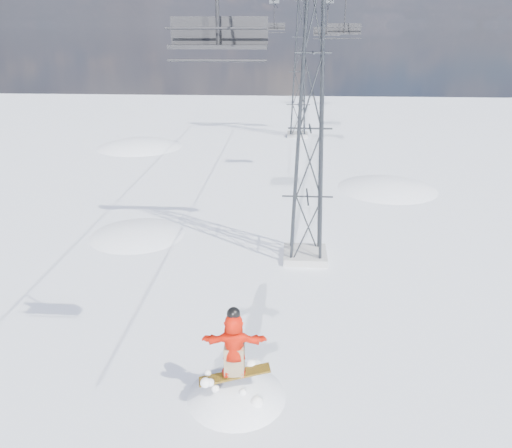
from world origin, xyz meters
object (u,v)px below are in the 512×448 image
(snowboarder_jump, at_px, (237,443))
(lift_chair_near, at_px, (218,35))
(lift_tower_near, at_px, (310,129))
(lift_tower_far, at_px, (299,72))

(snowboarder_jump, height_order, lift_chair_near, lift_chair_near)
(snowboarder_jump, bearing_deg, lift_tower_near, 76.59)
(lift_tower_far, bearing_deg, snowboarder_jump, -93.49)
(snowboarder_jump, xyz_separation_m, lift_chair_near, (-0.15, -0.58, 10.62))
(lift_tower_far, distance_m, snowboarder_jump, 34.41)
(lift_tower_far, bearing_deg, lift_tower_near, -90.00)
(lift_chair_near, bearing_deg, lift_tower_far, 86.32)
(lift_tower_far, bearing_deg, lift_chair_near, -93.68)
(lift_tower_near, height_order, snowboarder_jump, lift_tower_near)
(lift_tower_far, height_order, snowboarder_jump, lift_tower_far)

